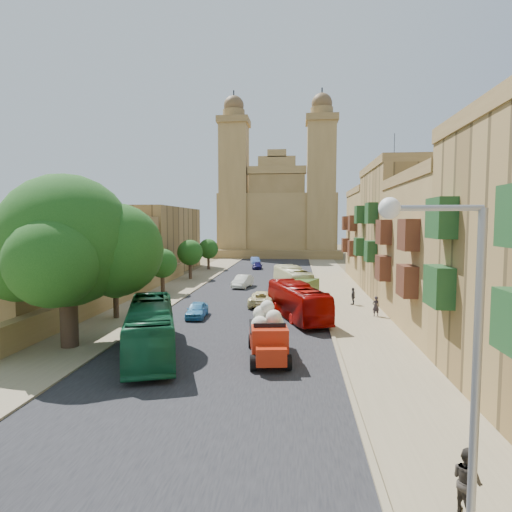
% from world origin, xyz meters
% --- Properties ---
extents(ground, '(260.00, 260.00, 0.00)m').
position_xyz_m(ground, '(0.00, 0.00, 0.00)').
color(ground, brown).
extents(road_surface, '(14.00, 140.00, 0.01)m').
position_xyz_m(road_surface, '(0.00, 30.00, 0.01)').
color(road_surface, black).
rests_on(road_surface, ground).
extents(sidewalk_east, '(5.00, 140.00, 0.01)m').
position_xyz_m(sidewalk_east, '(9.50, 30.00, 0.01)').
color(sidewalk_east, '#827355').
rests_on(sidewalk_east, ground).
extents(sidewalk_west, '(5.00, 140.00, 0.01)m').
position_xyz_m(sidewalk_west, '(-9.50, 30.00, 0.01)').
color(sidewalk_west, '#827355').
rests_on(sidewalk_west, ground).
extents(kerb_east, '(0.25, 140.00, 0.12)m').
position_xyz_m(kerb_east, '(7.00, 30.00, 0.06)').
color(kerb_east, '#827355').
rests_on(kerb_east, ground).
extents(kerb_west, '(0.25, 140.00, 0.12)m').
position_xyz_m(kerb_west, '(-7.00, 30.00, 0.06)').
color(kerb_west, '#827355').
rests_on(kerb_west, ground).
extents(townhouse_b, '(9.00, 14.00, 14.90)m').
position_xyz_m(townhouse_b, '(15.95, 11.00, 5.66)').
color(townhouse_b, olive).
rests_on(townhouse_b, ground).
extents(townhouse_c, '(9.00, 14.00, 17.40)m').
position_xyz_m(townhouse_c, '(15.95, 25.00, 6.91)').
color(townhouse_c, olive).
rests_on(townhouse_c, ground).
extents(townhouse_d, '(9.00, 14.00, 15.90)m').
position_xyz_m(townhouse_d, '(15.95, 39.00, 6.16)').
color(townhouse_d, olive).
rests_on(townhouse_d, ground).
extents(west_wall, '(1.00, 40.00, 1.80)m').
position_xyz_m(west_wall, '(-12.50, 20.00, 0.90)').
color(west_wall, olive).
rests_on(west_wall, ground).
extents(west_building_low, '(10.00, 28.00, 8.40)m').
position_xyz_m(west_building_low, '(-18.00, 18.00, 4.20)').
color(west_building_low, brown).
rests_on(west_building_low, ground).
extents(west_building_mid, '(10.00, 22.00, 10.00)m').
position_xyz_m(west_building_mid, '(-18.00, 44.00, 5.00)').
color(west_building_mid, olive).
rests_on(west_building_mid, ground).
extents(church, '(28.00, 22.50, 36.30)m').
position_xyz_m(church, '(-0.00, 78.61, 9.52)').
color(church, olive).
rests_on(church, ground).
extents(ficus_tree, '(10.66, 9.81, 10.66)m').
position_xyz_m(ficus_tree, '(-9.41, 4.01, 6.30)').
color(ficus_tree, '#3B2A1D').
rests_on(ficus_tree, ground).
extents(street_tree_a, '(3.03, 3.03, 4.65)m').
position_xyz_m(street_tree_a, '(-10.00, 12.00, 3.11)').
color(street_tree_a, '#3B2A1D').
rests_on(street_tree_a, ground).
extents(street_tree_b, '(3.18, 3.18, 4.89)m').
position_xyz_m(street_tree_b, '(-10.00, 24.00, 3.27)').
color(street_tree_b, '#3B2A1D').
rests_on(street_tree_b, ground).
extents(street_tree_c, '(3.48, 3.48, 5.35)m').
position_xyz_m(street_tree_c, '(-10.00, 36.00, 3.58)').
color(street_tree_c, '#3B2A1D').
rests_on(street_tree_c, ground).
extents(street_tree_d, '(3.26, 3.26, 5.01)m').
position_xyz_m(street_tree_d, '(-10.00, 48.00, 3.35)').
color(street_tree_d, '#3B2A1D').
rests_on(street_tree_d, ground).
extents(streetlamp, '(2.11, 0.44, 8.22)m').
position_xyz_m(streetlamp, '(7.72, -12.00, 5.20)').
color(streetlamp, gray).
rests_on(streetlamp, ground).
extents(red_truck, '(2.79, 5.65, 3.18)m').
position_xyz_m(red_truck, '(2.94, 2.94, 1.40)').
color(red_truck, '#AF240D').
rests_on(red_truck, ground).
extents(olive_pickup, '(4.11, 5.64, 2.14)m').
position_xyz_m(olive_pickup, '(4.71, 20.00, 1.04)').
color(olive_pickup, '#36511E').
rests_on(olive_pickup, ground).
extents(bus_green_north, '(5.78, 11.06, 3.01)m').
position_xyz_m(bus_green_north, '(-4.00, 3.15, 1.51)').
color(bus_green_north, '#175E37').
rests_on(bus_green_north, ground).
extents(bus_red_east, '(5.35, 10.21, 2.78)m').
position_xyz_m(bus_red_east, '(4.57, 13.33, 1.39)').
color(bus_red_east, '#930502').
rests_on(bus_red_east, ground).
extents(bus_cream_east, '(4.68, 10.32, 2.80)m').
position_xyz_m(bus_cream_east, '(4.00, 26.17, 1.40)').
color(bus_cream_east, beige).
rests_on(bus_cream_east, ground).
extents(car_blue_a, '(1.63, 3.73, 1.25)m').
position_xyz_m(car_blue_a, '(-3.53, 12.75, 0.63)').
color(car_blue_a, '#3E92C8').
rests_on(car_blue_a, ground).
extents(car_white_a, '(2.27, 4.59, 1.45)m').
position_xyz_m(car_white_a, '(-1.90, 29.07, 0.72)').
color(car_white_a, silver).
rests_on(car_white_a, ground).
extents(car_cream, '(2.35, 4.96, 1.37)m').
position_xyz_m(car_cream, '(1.36, 18.23, 0.68)').
color(car_cream, beige).
rests_on(car_cream, ground).
extents(car_dkblue, '(1.69, 3.78, 1.08)m').
position_xyz_m(car_dkblue, '(-2.06, 49.11, 0.54)').
color(car_dkblue, '#0F0D46').
rests_on(car_dkblue, ground).
extents(car_white_b, '(2.27, 4.34, 1.41)m').
position_xyz_m(car_white_b, '(2.73, 40.27, 0.70)').
color(car_white_b, white).
rests_on(car_white_b, ground).
extents(car_blue_b, '(2.21, 4.26, 1.34)m').
position_xyz_m(car_blue_b, '(-3.12, 56.73, 0.67)').
color(car_blue_b, '#4F77D1').
rests_on(car_blue_b, ground).
extents(pedestrian_a, '(0.70, 0.56, 1.67)m').
position_xyz_m(pedestrian_a, '(11.00, 14.56, 0.84)').
color(pedestrian_a, '#242028').
rests_on(pedestrian_a, ground).
extents(pedestrian_b, '(0.95, 1.06, 1.80)m').
position_xyz_m(pedestrian_b, '(9.09, -9.56, 0.90)').
color(pedestrian_b, '#2C2721').
rests_on(pedestrian_b, ground).
extents(pedestrian_c, '(0.71, 1.03, 1.62)m').
position_xyz_m(pedestrian_c, '(9.78, 19.41, 0.81)').
color(pedestrian_c, '#323238').
rests_on(pedestrian_c, ground).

